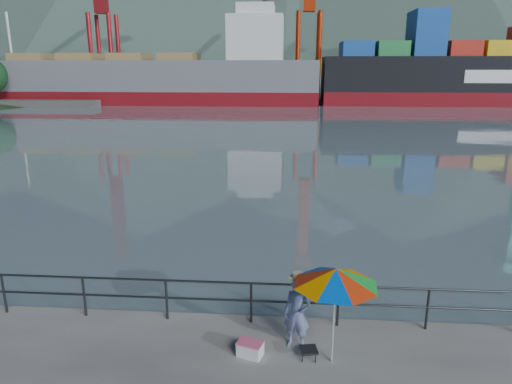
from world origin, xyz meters
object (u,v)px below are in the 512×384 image
fisherman (297,314)px  beach_umbrella (336,277)px  cooler_bag (250,349)px  bulk_carrier (161,79)px  container_ship (497,67)px

fisherman → beach_umbrella: bearing=-16.6°
cooler_bag → bulk_carrier: size_ratio=0.01×
bulk_carrier → container_ship: container_ship is taller
beach_umbrella → bulk_carrier: bulk_carrier is taller
container_ship → fisherman: bearing=-115.0°
beach_umbrella → fisherman: bearing=146.4°
cooler_bag → container_ship: bearing=82.8°
fisherman → cooler_bag: bearing=-141.2°
fisherman → container_ship: (33.67, 72.07, 5.10)m
container_ship → bulk_carrier: bearing=-178.5°
fisherman → beach_umbrella: beach_umbrella is taller
bulk_carrier → container_ship: bearing=1.5°
bulk_carrier → container_ship: 56.25m
beach_umbrella → bulk_carrier: 74.82m
fisherman → bulk_carrier: bearing=124.7°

